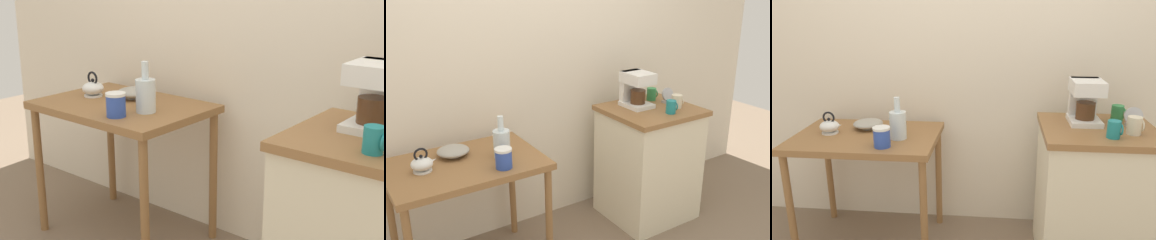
% 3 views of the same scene
% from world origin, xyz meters
% --- Properties ---
extents(back_wall, '(4.40, 0.10, 2.80)m').
position_xyz_m(back_wall, '(0.10, 0.50, 1.40)').
color(back_wall, beige).
rests_on(back_wall, ground_plane).
extents(wooden_table, '(0.90, 0.62, 0.77)m').
position_xyz_m(wooden_table, '(-0.61, 0.08, 0.67)').
color(wooden_table, olive).
rests_on(wooden_table, ground_plane).
extents(kitchen_counter, '(0.65, 0.60, 0.88)m').
position_xyz_m(kitchen_counter, '(0.79, 0.02, 0.44)').
color(kitchen_counter, beige).
rests_on(kitchen_counter, ground_plane).
extents(bowl_stoneware, '(0.19, 0.19, 0.06)m').
position_xyz_m(bowl_stoneware, '(-0.64, 0.20, 0.81)').
color(bowl_stoneware, '#9E998C').
rests_on(bowl_stoneware, wooden_table).
extents(teakettle, '(0.15, 0.12, 0.14)m').
position_xyz_m(teakettle, '(-0.85, 0.08, 0.82)').
color(teakettle, white).
rests_on(teakettle, wooden_table).
extents(glass_carafe_vase, '(0.10, 0.10, 0.26)m').
position_xyz_m(glass_carafe_vase, '(-0.39, 0.03, 0.86)').
color(glass_carafe_vase, silver).
rests_on(glass_carafe_vase, wooden_table).
extents(canister_enamel, '(0.10, 0.10, 0.12)m').
position_xyz_m(canister_enamel, '(-0.44, -0.12, 0.83)').
color(canister_enamel, '#2D4CAD').
rests_on(canister_enamel, wooden_table).
extents(coffee_maker, '(0.18, 0.22, 0.26)m').
position_xyz_m(coffee_maker, '(0.73, 0.12, 1.02)').
color(coffee_maker, white).
rests_on(coffee_maker, kitchen_counter).
extents(mug_dark_teal, '(0.08, 0.07, 0.09)m').
position_xyz_m(mug_dark_teal, '(0.83, -0.15, 0.93)').
color(mug_dark_teal, teal).
rests_on(mug_dark_teal, kitchen_counter).
extents(mug_small_cream, '(0.08, 0.08, 0.10)m').
position_xyz_m(mug_small_cream, '(0.96, -0.08, 0.93)').
color(mug_small_cream, beige).
rests_on(mug_small_cream, kitchen_counter).
extents(mug_tall_green, '(0.08, 0.07, 0.09)m').
position_xyz_m(mug_tall_green, '(0.94, 0.18, 0.93)').
color(mug_tall_green, '#338C4C').
rests_on(mug_tall_green, kitchen_counter).
extents(table_clock, '(0.10, 0.05, 0.12)m').
position_xyz_m(table_clock, '(0.99, 0.05, 0.93)').
color(table_clock, '#B2B5BA').
rests_on(table_clock, kitchen_counter).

